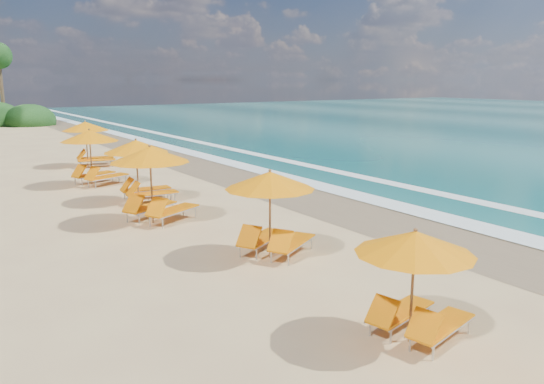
{
  "coord_description": "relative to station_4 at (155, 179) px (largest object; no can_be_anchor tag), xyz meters",
  "views": [
    {
      "loc": [
        -8.56,
        -12.79,
        4.45
      ],
      "look_at": [
        0.0,
        0.0,
        1.2
      ],
      "focal_mm": 35.09,
      "sensor_mm": 36.0,
      "label": 1
    }
  ],
  "objects": [
    {
      "name": "station_2",
      "position": [
        0.76,
        -10.0,
        -0.25
      ],
      "size": [
        2.49,
        2.39,
        2.05
      ],
      "rotation": [
        0.0,
        0.0,
        0.21
      ],
      "color": "olive",
      "rests_on": "ground"
    },
    {
      "name": "station_7",
      "position": [
        1.4,
        12.57,
        -0.05
      ],
      "size": [
        2.91,
        2.79,
        2.4
      ],
      "rotation": [
        0.0,
        0.0,
        -0.2
      ],
      "color": "olive",
      "rests_on": "ground"
    },
    {
      "name": "station_5",
      "position": [
        0.68,
        3.02,
        -0.07
      ],
      "size": [
        2.71,
        2.54,
        2.38
      ],
      "rotation": [
        0.0,
        0.0,
        -0.09
      ],
      "color": "olive",
      "rests_on": "ground"
    },
    {
      "name": "wet_sand",
      "position": [
        6.46,
        -2.96,
        -1.4
      ],
      "size": [
        4.0,
        160.0,
        0.01
      ],
      "primitive_type": "cube",
      "color": "#867250",
      "rests_on": "ground"
    },
    {
      "name": "surf_foam",
      "position": [
        9.16,
        -2.96,
        -1.37
      ],
      "size": [
        4.0,
        160.0,
        0.01
      ],
      "color": "white",
      "rests_on": "ground"
    },
    {
      "name": "station_3",
      "position": [
        1.21,
        -4.88,
        -0.11
      ],
      "size": [
        3.08,
        3.08,
        2.3
      ],
      "rotation": [
        0.0,
        0.0,
        0.52
      ],
      "color": "olive",
      "rests_on": "ground"
    },
    {
      "name": "station_4",
      "position": [
        0.0,
        0.0,
        0.0
      ],
      "size": [
        3.3,
        3.29,
        2.5
      ],
      "rotation": [
        0.0,
        0.0,
        0.45
      ],
      "color": "olive",
      "rests_on": "ground"
    },
    {
      "name": "station_6",
      "position": [
        0.13,
        7.25,
        -0.03
      ],
      "size": [
        3.13,
        3.07,
        2.45
      ],
      "rotation": [
        0.0,
        0.0,
        0.34
      ],
      "color": "olive",
      "rests_on": "ground"
    },
    {
      "name": "ground",
      "position": [
        2.46,
        -2.96,
        -1.4
      ],
      "size": [
        160.0,
        160.0,
        0.0
      ],
      "primitive_type": "plane",
      "color": "tan",
      "rests_on": "ground"
    }
  ]
}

